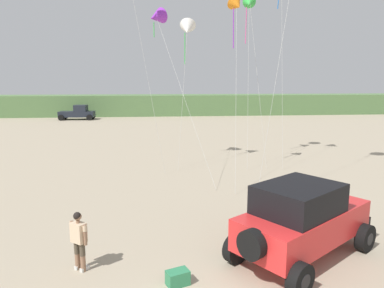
% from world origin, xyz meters
% --- Properties ---
extents(dune_ridge, '(90.00, 6.33, 3.07)m').
position_xyz_m(dune_ridge, '(1.29, 49.18, 1.54)').
color(dune_ridge, '#567A47').
rests_on(dune_ridge, ground_plane).
extents(jeep, '(4.93, 4.41, 2.26)m').
position_xyz_m(jeep, '(2.37, 3.39, 1.20)').
color(jeep, red).
rests_on(jeep, ground_plane).
extents(person_watching, '(0.52, 0.46, 1.67)m').
position_xyz_m(person_watching, '(-3.91, 3.32, 0.94)').
color(person_watching, '#8C664C').
rests_on(person_watching, ground_plane).
extents(cooler_box, '(0.65, 0.54, 0.38)m').
position_xyz_m(cooler_box, '(-1.31, 2.34, 0.19)').
color(cooler_box, '#2D7F51').
rests_on(cooler_box, ground_plane).
extents(distant_pickup, '(4.64, 2.47, 1.98)m').
position_xyz_m(distant_pickup, '(-12.38, 42.94, 0.94)').
color(distant_pickup, '#1E232D').
rests_on(distant_pickup, ground_plane).
extents(kite_purple_stunt, '(1.14, 3.31, 10.29)m').
position_xyz_m(kite_purple_stunt, '(3.92, 16.13, 9.75)').
color(kite_purple_stunt, green).
rests_on(kite_purple_stunt, ground_plane).
extents(kite_black_sled, '(1.26, 2.10, 8.69)m').
position_xyz_m(kite_black_sled, '(0.08, 15.04, 8.06)').
color(kite_black_sled, white).
rests_on(kite_black_sled, ground_plane).
extents(kite_white_parafoil, '(1.34, 4.73, 9.55)m').
position_xyz_m(kite_white_parafoil, '(2.53, 13.32, 9.03)').
color(kite_white_parafoil, orange).
rests_on(kite_white_parafoil, ground_plane).
extents(kite_blue_swept, '(3.45, 6.56, 9.47)m').
position_xyz_m(kite_blue_swept, '(-1.68, 15.84, 8.81)').
color(kite_blue_swept, purple).
rests_on(kite_blue_swept, ground_plane).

